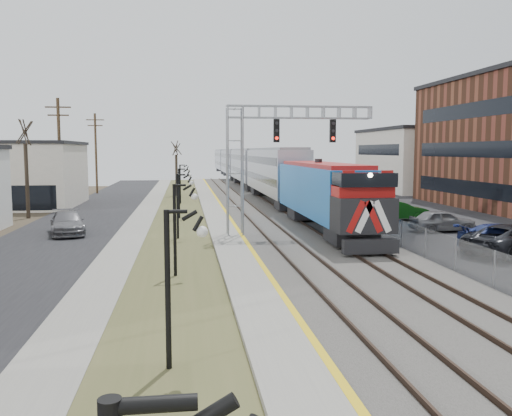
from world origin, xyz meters
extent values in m
cube|color=black|center=(-11.50, 35.00, 0.02)|extent=(7.00, 120.00, 0.04)
cube|color=gray|center=(-7.00, 35.00, 0.04)|extent=(2.00, 120.00, 0.08)
cube|color=#4A4D29|center=(-4.00, 35.00, 0.03)|extent=(4.00, 120.00, 0.06)
cube|color=gray|center=(-1.00, 35.00, 0.12)|extent=(2.00, 120.00, 0.24)
cube|color=#595651|center=(4.00, 35.00, 0.10)|extent=(8.00, 120.00, 0.20)
cube|color=black|center=(16.00, 35.00, 0.02)|extent=(16.00, 120.00, 0.04)
cube|color=gold|center=(-0.12, 35.00, 0.24)|extent=(0.24, 120.00, 0.01)
cube|color=#2D2119|center=(1.25, 35.00, 0.28)|extent=(0.08, 120.00, 0.15)
cube|color=#2D2119|center=(2.75, 35.00, 0.28)|extent=(0.08, 120.00, 0.15)
cube|color=#2D2119|center=(4.75, 35.00, 0.28)|extent=(0.08, 120.00, 0.15)
cube|color=#2D2119|center=(6.25, 35.00, 0.28)|extent=(0.08, 120.00, 0.15)
cube|color=#155FB2|center=(5.50, 29.03, 2.47)|extent=(3.00, 17.00, 4.25)
cube|color=black|center=(5.50, 20.33, 0.70)|extent=(2.80, 0.50, 0.70)
cube|color=#9798A0|center=(5.50, 49.33, 3.01)|extent=(3.00, 22.00, 5.33)
cube|color=#9798A0|center=(5.50, 72.13, 3.01)|extent=(3.00, 22.00, 5.33)
cube|color=#9798A0|center=(5.50, 94.93, 3.01)|extent=(3.00, 22.00, 5.33)
cube|color=#9798A0|center=(5.50, 117.73, 3.01)|extent=(3.00, 22.00, 5.33)
cube|color=gray|center=(-0.50, 28.00, 4.00)|extent=(1.00, 1.00, 8.00)
cube|color=gray|center=(3.50, 28.00, 7.75)|extent=(9.00, 0.80, 0.80)
cube|color=black|center=(2.00, 27.55, 6.60)|extent=(0.35, 0.25, 1.40)
cube|color=black|center=(5.50, 27.55, 6.60)|extent=(0.35, 0.25, 1.40)
cylinder|color=black|center=(-4.00, 8.00, 2.00)|extent=(0.14, 0.14, 4.00)
cylinder|color=black|center=(-4.00, 18.00, 2.00)|extent=(0.14, 0.14, 4.00)
cylinder|color=black|center=(-4.00, 28.00, 2.00)|extent=(0.14, 0.14, 4.00)
cylinder|color=black|center=(-4.00, 38.00, 2.00)|extent=(0.14, 0.14, 4.00)
cylinder|color=black|center=(-4.00, 50.00, 2.00)|extent=(0.14, 0.14, 4.00)
cylinder|color=#4C3823|center=(-14.50, 45.00, 5.00)|extent=(0.28, 0.28, 10.00)
cylinder|color=#4C3823|center=(-14.50, 65.00, 5.00)|extent=(0.28, 0.28, 10.00)
cube|color=gray|center=(8.20, 35.00, 0.80)|extent=(0.04, 120.00, 1.60)
cube|color=beige|center=(-21.00, 50.00, 3.00)|extent=(14.00, 12.00, 6.00)
cube|color=beige|center=(30.00, 65.00, 4.00)|extent=(16.00, 18.00, 8.00)
cylinder|color=#382D23|center=(-16.00, 40.00, 2.97)|extent=(0.30, 0.30, 5.95)
cylinder|color=#382D23|center=(-4.50, 60.00, 2.45)|extent=(0.30, 0.30, 4.90)
imported|color=navy|center=(13.33, 21.33, 0.74)|extent=(5.14, 2.12, 1.49)
imported|color=slate|center=(13.39, 28.68, 0.73)|extent=(4.34, 1.84, 1.47)
imported|color=#0B3B0E|center=(12.87, 34.73, 0.74)|extent=(4.52, 1.71, 1.47)
imported|color=slate|center=(-11.10, 30.85, 0.73)|extent=(3.17, 5.36, 1.46)
camera|label=1|loc=(-3.56, -5.03, 5.41)|focal=38.00mm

